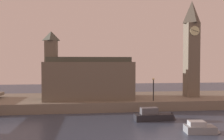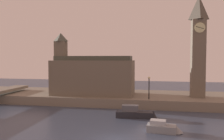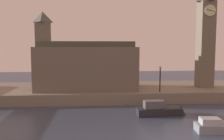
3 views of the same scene
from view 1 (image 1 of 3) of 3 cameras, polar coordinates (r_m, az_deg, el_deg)
far_embankment at (r=40.02m, az=4.92°, el=-7.82°), size 70.00×12.00×1.50m
clock_tower at (r=41.74m, az=19.77°, el=5.56°), size 2.37×2.42×16.87m
parliament_hall at (r=37.37m, az=-6.43°, el=-2.02°), size 14.44×6.46×11.15m
streetlamp at (r=35.58m, az=10.60°, el=-4.15°), size 0.36×0.36×3.61m
boat_cruiser_grey at (r=26.33m, az=22.30°, el=-13.67°), size 3.95×1.88×1.30m
boat_barge_dark at (r=30.05m, az=11.40°, el=-11.46°), size 5.69×1.73×1.84m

